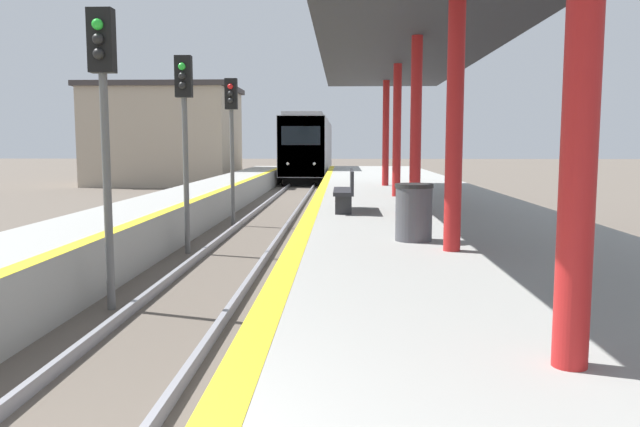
{
  "coord_description": "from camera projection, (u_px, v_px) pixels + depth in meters",
  "views": [
    {
      "loc": [
        2.33,
        -2.32,
        2.46
      ],
      "look_at": [
        1.68,
        15.97,
        0.41
      ],
      "focal_mm": 35.0,
      "sensor_mm": 36.0,
      "label": 1
    }
  ],
  "objects": [
    {
      "name": "train",
      "position": [
        310.0,
        148.0,
        45.0
      ],
      "size": [
        2.72,
        20.59,
        4.29
      ],
      "color": "black",
      "rests_on": "ground"
    },
    {
      "name": "signal_near",
      "position": [
        104.0,
        102.0,
        8.95
      ],
      "size": [
        0.36,
        0.31,
        4.37
      ],
      "color": "#595959",
      "rests_on": "ground"
    },
    {
      "name": "signal_mid",
      "position": [
        184.0,
        116.0,
        13.7
      ],
      "size": [
        0.36,
        0.31,
        4.37
      ],
      "color": "#595959",
      "rests_on": "ground"
    },
    {
      "name": "signal_far",
      "position": [
        232.0,
        123.0,
        18.43
      ],
      "size": [
        0.36,
        0.31,
        4.37
      ],
      "color": "#595959",
      "rests_on": "ground"
    },
    {
      "name": "station_canopy",
      "position": [
        417.0,
        36.0,
        12.96
      ],
      "size": [
        4.24,
        23.02,
        3.95
      ],
      "color": "red",
      "rests_on": "platform_right"
    },
    {
      "name": "trash_bin",
      "position": [
        414.0,
        212.0,
        9.69
      ],
      "size": [
        0.6,
        0.6,
        0.89
      ],
      "color": "#4C4C51",
      "rests_on": "platform_right"
    },
    {
      "name": "bench",
      "position": [
        346.0,
        189.0,
        13.99
      ],
      "size": [
        0.44,
        1.84,
        0.92
      ],
      "color": "#28282D",
      "rests_on": "platform_right"
    },
    {
      "name": "station_building",
      "position": [
        166.0,
        135.0,
        37.93
      ],
      "size": [
        8.6,
        7.28,
        5.94
      ],
      "color": "tan",
      "rests_on": "ground"
    }
  ]
}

